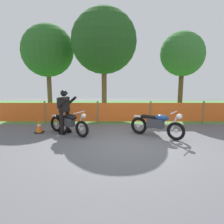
# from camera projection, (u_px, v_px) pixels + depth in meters

# --- Properties ---
(ground) EXTENTS (24.00, 24.00, 0.02)m
(ground) POSITION_uv_depth(u_px,v_px,m) (129.00, 145.00, 7.65)
(ground) COLOR #5B5B60
(grass_verge) EXTENTS (24.00, 7.58, 0.01)m
(grass_verge) POSITION_uv_depth(u_px,v_px,m) (121.00, 109.00, 14.17)
(grass_verge) COLOR #4C8C3D
(grass_verge) RESTS_ON ground
(barrier_fence) EXTENTS (11.91, 0.08, 1.05)m
(barrier_fence) POSITION_uv_depth(u_px,v_px,m) (125.00, 112.00, 10.34)
(barrier_fence) COLOR olive
(barrier_fence) RESTS_ON ground
(tree_leftmost) EXTENTS (3.14, 3.14, 5.10)m
(tree_leftmost) POSITION_uv_depth(u_px,v_px,m) (48.00, 51.00, 13.82)
(tree_leftmost) COLOR brown
(tree_leftmost) RESTS_ON ground
(tree_near_left) EXTENTS (3.57, 3.57, 5.73)m
(tree_near_left) POSITION_uv_depth(u_px,v_px,m) (104.00, 41.00, 12.47)
(tree_near_left) COLOR brown
(tree_near_left) RESTS_ON ground
(tree_near_right) EXTENTS (2.58, 2.58, 4.60)m
(tree_near_right) POSITION_uv_depth(u_px,v_px,m) (183.00, 54.00, 13.37)
(tree_near_right) COLOR brown
(tree_near_right) RESTS_ON ground
(motorcycle_lead) EXTENTS (1.69, 1.20, 0.93)m
(motorcycle_lead) POSITION_uv_depth(u_px,v_px,m) (69.00, 123.00, 8.75)
(motorcycle_lead) COLOR black
(motorcycle_lead) RESTS_ON ground
(motorcycle_trailing) EXTENTS (1.81, 1.28, 1.00)m
(motorcycle_trailing) POSITION_uv_depth(u_px,v_px,m) (157.00, 124.00, 8.37)
(motorcycle_trailing) COLOR black
(motorcycle_trailing) RESTS_ON ground
(rider_lead) EXTENTS (0.79, 0.72, 1.69)m
(rider_lead) POSITION_uv_depth(u_px,v_px,m) (65.00, 109.00, 8.77)
(rider_lead) COLOR black
(rider_lead) RESTS_ON ground
(traffic_cone) EXTENTS (0.32, 0.32, 0.53)m
(traffic_cone) POSITION_uv_depth(u_px,v_px,m) (39.00, 126.00, 9.00)
(traffic_cone) COLOR black
(traffic_cone) RESTS_ON ground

